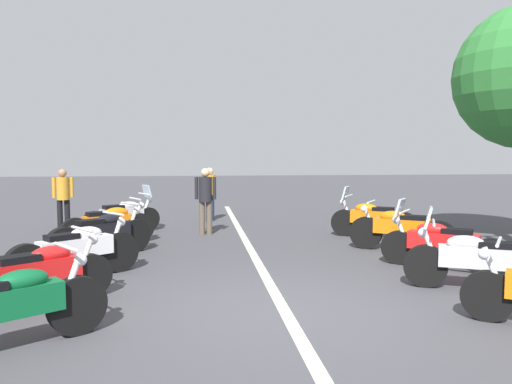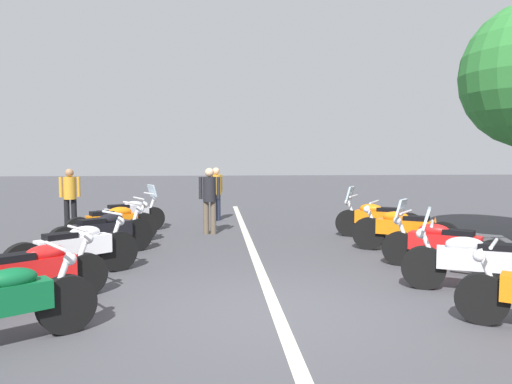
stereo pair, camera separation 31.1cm
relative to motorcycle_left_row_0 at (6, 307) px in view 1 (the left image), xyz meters
The scene contains 16 objects.
ground_plane 3.15m from the motorcycle_left_row_0, 73.61° to the right, with size 80.00×80.00×0.00m, color #424247.
lane_centre_stripe 5.39m from the motorcycle_left_row_0, 33.78° to the right, with size 18.03×0.16×0.01m, color beige.
motorcycle_left_row_0 is the anchor object (origin of this frame).
motorcycle_left_row_1 1.46m from the motorcycle_left_row_0, ahead, with size 1.36×1.69×0.98m.
motorcycle_left_row_2 2.87m from the motorcycle_left_row_0, ahead, with size 1.53×1.79×1.02m.
motorcycle_left_row_3 4.56m from the motorcycle_left_row_0, ahead, with size 1.54×1.75×1.01m.
motorcycle_left_row_4 5.90m from the motorcycle_left_row_0, ahead, with size 1.13×1.89×1.01m.
motorcycle_left_row_5 7.51m from the motorcycle_left_row_0, ahead, with size 1.19×1.80×1.19m.
motorcycle_right_row_1 6.09m from the motorcycle_left_row_0, 75.61° to the right, with size 1.08×1.94×1.21m.
motorcycle_right_row_2 6.72m from the motorcycle_left_row_0, 64.62° to the right, with size 1.44×1.76×1.19m.
motorcycle_right_row_3 7.46m from the motorcycle_left_row_0, 53.64° to the right, with size 1.28×1.86×1.02m.
motorcycle_right_row_4 8.57m from the motorcycle_left_row_0, 44.64° to the right, with size 1.20×1.82×1.21m.
traffic_cone_1 8.82m from the motorcycle_left_row_0, 53.17° to the right, with size 0.36×0.36×0.61m.
bystander_0 8.42m from the motorcycle_left_row_0, 11.02° to the left, with size 0.32×0.51×1.60m.
bystander_1 9.80m from the motorcycle_left_row_0, 13.36° to the right, with size 0.42×0.38×1.59m.
bystander_3 7.38m from the motorcycle_left_row_0, 16.50° to the right, with size 0.32×0.53×1.65m.
Camera 1 is at (-5.91, 1.08, 1.98)m, focal length 34.34 mm.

